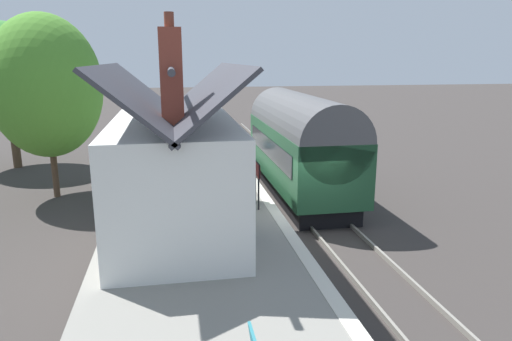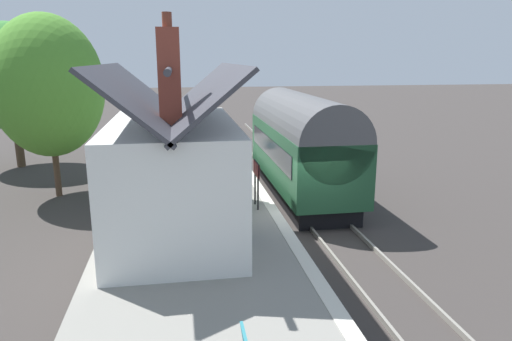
# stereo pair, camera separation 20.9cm
# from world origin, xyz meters

# --- Properties ---
(ground_plane) EXTENTS (160.00, 160.00, 0.00)m
(ground_plane) POSITION_xyz_m (0.00, 0.00, 0.00)
(ground_plane) COLOR #383330
(platform) EXTENTS (32.00, 5.52, 0.85)m
(platform) POSITION_xyz_m (0.00, 3.76, 0.42)
(platform) COLOR gray
(platform) RESTS_ON ground
(platform_edge_coping) EXTENTS (32.00, 0.36, 0.02)m
(platform_edge_coping) POSITION_xyz_m (0.00, 1.18, 0.86)
(platform_edge_coping) COLOR beige
(platform_edge_coping) RESTS_ON platform
(rail_near) EXTENTS (52.00, 0.08, 0.14)m
(rail_near) POSITION_xyz_m (0.00, -1.62, 0.07)
(rail_near) COLOR gray
(rail_near) RESTS_ON ground
(rail_far) EXTENTS (52.00, 0.08, 0.14)m
(rail_far) POSITION_xyz_m (0.00, -0.18, 0.07)
(rail_far) COLOR gray
(rail_far) RESTS_ON ground
(train) EXTENTS (9.25, 2.73, 4.32)m
(train) POSITION_xyz_m (4.36, -0.90, 2.22)
(train) COLOR black
(train) RESTS_ON ground
(station_building) EXTENTS (7.32, 3.70, 6.00)m
(station_building) POSITION_xyz_m (-1.16, 4.34, 2.59)
(station_building) COLOR white
(station_building) RESTS_ON platform
(bench_by_lamp) EXTENTS (1.40, 0.44, 0.88)m
(bench_by_lamp) POSITION_xyz_m (8.19, 3.35, 1.33)
(bench_by_lamp) COLOR #26727F
(bench_by_lamp) RESTS_ON platform
(bench_platform_end) EXTENTS (1.41, 0.46, 0.88)m
(bench_platform_end) POSITION_xyz_m (5.35, 3.44, 1.33)
(bench_platform_end) COLOR #26727F
(bench_platform_end) RESTS_ON platform
(planter_by_door) EXTENTS (0.60, 0.60, 0.84)m
(planter_by_door) POSITION_xyz_m (11.00, 3.91, 1.28)
(planter_by_door) COLOR black
(planter_by_door) RESTS_ON platform
(planter_under_sign) EXTENTS (0.83, 0.32, 0.57)m
(planter_under_sign) POSITION_xyz_m (10.94, 1.90, 1.12)
(planter_under_sign) COLOR teal
(planter_under_sign) RESTS_ON platform
(planter_bench_left) EXTENTS (0.88, 0.32, 0.64)m
(planter_bench_left) POSITION_xyz_m (4.51, 5.78, 1.16)
(planter_bench_left) COLOR gray
(planter_bench_left) RESTS_ON platform
(station_sign_board) EXTENTS (0.96, 0.06, 1.57)m
(station_sign_board) POSITION_xyz_m (0.51, 1.67, 2.04)
(station_sign_board) COLOR black
(station_sign_board) RESTS_ON platform
(tree_mid_background) EXTENTS (4.67, 4.43, 7.52)m
(tree_mid_background) POSITION_xyz_m (5.97, 9.33, 4.64)
(tree_mid_background) COLOR #4C3828
(tree_mid_background) RESTS_ON ground
(tree_behind_building) EXTENTS (4.91, 4.87, 7.59)m
(tree_behind_building) POSITION_xyz_m (12.11, 12.68, 4.78)
(tree_behind_building) COLOR #4C3828
(tree_behind_building) RESTS_ON ground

